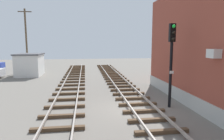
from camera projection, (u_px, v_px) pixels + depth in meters
name	position (u px, v px, depth m)	size (l,w,h in m)	color
ground_plane	(132.00, 109.00, 11.92)	(80.00, 80.00, 0.00)	slate
track_near_building	(141.00, 107.00, 11.98)	(2.50, 48.08, 0.32)	#4C3826
track_centre	(63.00, 110.00, 11.35)	(2.50, 48.08, 0.32)	#4C3826
signal_mast	(171.00, 56.00, 11.90)	(0.36, 0.40, 5.19)	black
control_hut	(30.00, 65.00, 24.33)	(3.00, 3.80, 2.76)	silver
utility_pole_far	(26.00, 39.00, 27.21)	(1.80, 0.24, 8.72)	brown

